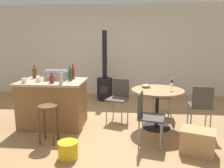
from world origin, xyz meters
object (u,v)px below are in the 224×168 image
object	(u,v)px
cup_1	(38,78)
wine_glass	(172,85)
folding_chair_near	(119,96)
cardboard_box	(198,141)
folding_chair_left	(201,104)
bottle_3	(61,78)
plastic_bucket	(68,150)
bottle_4	(73,73)
wooden_stool	(48,116)
toolbox	(56,75)
bottle_0	(70,75)
bottle_1	(52,79)
cup_2	(38,79)
serving_bowl	(146,86)
folding_chair_right	(166,94)
cup_0	(24,80)
kitchen_island	(53,103)
wood_stove	(105,84)
bottle_2	(35,73)
dining_table	(157,99)
folding_chair_far	(147,114)

from	to	relation	value
cup_1	wine_glass	world-z (taller)	cup_1
folding_chair_near	cardboard_box	size ratio (longest dim) A/B	1.80
folding_chair_left	bottle_3	bearing A→B (deg)	-174.62
cardboard_box	plastic_bucket	bearing A→B (deg)	-170.57
bottle_4	wooden_stool	bearing A→B (deg)	-100.33
toolbox	bottle_0	world-z (taller)	bottle_0
folding_chair_left	bottle_1	bearing A→B (deg)	-176.47
cup_2	serving_bowl	bearing A→B (deg)	10.06
bottle_4	serving_bowl	bearing A→B (deg)	-0.19
wooden_stool	folding_chair_near	distance (m)	1.60
cardboard_box	bottle_3	bearing A→B (deg)	164.80
wooden_stool	folding_chair_right	bearing A→B (deg)	35.86
serving_bowl	bottle_1	bearing A→B (deg)	-165.17
bottle_4	cup_0	size ratio (longest dim) A/B	2.63
bottle_0	plastic_bucket	distance (m)	1.59
kitchen_island	wooden_stool	distance (m)	0.78
bottle_1	wooden_stool	bearing A→B (deg)	-79.72
kitchen_island	wood_stove	world-z (taller)	wood_stove
bottle_1	cardboard_box	bearing A→B (deg)	-15.57
folding_chair_near	folding_chair_right	distance (m)	1.09
wood_stove	bottle_4	bearing A→B (deg)	-103.80
wood_stove	wine_glass	size ratio (longest dim) A/B	13.39
bottle_1	bottle_2	world-z (taller)	bottle_2
dining_table	bottle_2	world-z (taller)	bottle_2
folding_chair_near	bottle_1	world-z (taller)	bottle_1
cardboard_box	plastic_bucket	xyz separation A→B (m)	(-1.92, -0.32, -0.06)
toolbox	bottle_3	bearing A→B (deg)	-61.12
kitchen_island	cup_2	xyz separation A→B (m)	(-0.21, -0.13, 0.50)
cup_2	wine_glass	bearing A→B (deg)	2.81
dining_table	folding_chair_far	xyz separation A→B (m)	(-0.23, -0.73, -0.07)
folding_chair_left	plastic_bucket	xyz separation A→B (m)	(-2.18, -1.17, -0.40)
wooden_stool	dining_table	world-z (taller)	dining_table
kitchen_island	cardboard_box	world-z (taller)	kitchen_island
folding_chair_near	cup_0	xyz separation A→B (m)	(-1.70, -0.68, 0.44)
kitchen_island	bottle_4	xyz separation A→B (m)	(0.36, 0.23, 0.57)
bottle_2	cup_1	world-z (taller)	bottle_2
dining_table	bottle_4	xyz separation A→B (m)	(-1.68, 0.17, 0.45)
bottle_1	serving_bowl	world-z (taller)	bottle_1
bottle_2	cardboard_box	bearing A→B (deg)	-21.45
bottle_4	plastic_bucket	distance (m)	1.75
kitchen_island	wine_glass	world-z (taller)	kitchen_island
serving_bowl	folding_chair_right	bearing A→B (deg)	49.12
cup_2	bottle_2	bearing A→B (deg)	121.69
bottle_2	dining_table	bearing A→B (deg)	-4.57
toolbox	plastic_bucket	bearing A→B (deg)	-66.59
bottle_1	plastic_bucket	xyz separation A→B (m)	(0.55, -1.01, -0.86)
toolbox	cup_2	bearing A→B (deg)	-140.04
bottle_2	serving_bowl	world-z (taller)	bottle_2
cup_0	serving_bowl	bearing A→B (deg)	12.41
dining_table	cup_2	size ratio (longest dim) A/B	8.61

